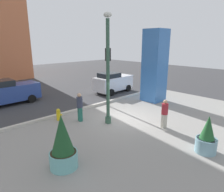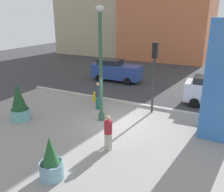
{
  "view_description": "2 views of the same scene",
  "coord_description": "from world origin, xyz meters",
  "px_view_note": "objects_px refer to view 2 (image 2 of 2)",
  "views": [
    {
      "loc": [
        -8.71,
        -8.34,
        4.74
      ],
      "look_at": [
        -1.03,
        -0.24,
        1.72
      ],
      "focal_mm": 32.19,
      "sensor_mm": 36.0,
      "label": 1
    },
    {
      "loc": [
        5.2,
        -11.15,
        5.84
      ],
      "look_at": [
        -0.63,
        0.35,
        1.45
      ],
      "focal_mm": 38.64,
      "sensor_mm": 36.0,
      "label": 2
    }
  ],
  "objects_px": {
    "pedestrian_by_curb": "(98,94)",
    "car_passing_lane": "(116,70)",
    "potted_plant_by_pillar": "(51,162)",
    "car_intersection": "(215,92)",
    "potted_plant_near_right": "(19,104)",
    "fire_hydrant": "(95,97)",
    "pedestrian_crossing": "(108,131)",
    "lamp_post": "(101,69)",
    "traffic_light_corner": "(154,66)",
    "art_pillar_blue": "(222,81)"
  },
  "relations": [
    {
      "from": "potted_plant_near_right",
      "to": "car_passing_lane",
      "type": "bearing_deg",
      "value": 83.59
    },
    {
      "from": "potted_plant_by_pillar",
      "to": "traffic_light_corner",
      "type": "relative_size",
      "value": 0.4
    },
    {
      "from": "potted_plant_near_right",
      "to": "traffic_light_corner",
      "type": "xyz_separation_m",
      "value": [
        6.45,
        4.52,
        1.96
      ]
    },
    {
      "from": "lamp_post",
      "to": "pedestrian_crossing",
      "type": "distance_m",
      "value": 3.88
    },
    {
      "from": "car_intersection",
      "to": "pedestrian_crossing",
      "type": "distance_m",
      "value": 8.89
    },
    {
      "from": "car_intersection",
      "to": "art_pillar_blue",
      "type": "bearing_deg",
      "value": -84.26
    },
    {
      "from": "potted_plant_by_pillar",
      "to": "car_passing_lane",
      "type": "bearing_deg",
      "value": 106.3
    },
    {
      "from": "car_intersection",
      "to": "pedestrian_crossing",
      "type": "xyz_separation_m",
      "value": [
        -3.72,
        -8.07,
        -0.05
      ]
    },
    {
      "from": "pedestrian_by_curb",
      "to": "car_passing_lane",
      "type": "bearing_deg",
      "value": 106.71
    },
    {
      "from": "potted_plant_near_right",
      "to": "pedestrian_crossing",
      "type": "distance_m",
      "value": 6.1
    },
    {
      "from": "potted_plant_by_pillar",
      "to": "pedestrian_crossing",
      "type": "height_order",
      "value": "potted_plant_by_pillar"
    },
    {
      "from": "art_pillar_blue",
      "to": "potted_plant_near_right",
      "type": "distance_m",
      "value": 10.86
    },
    {
      "from": "potted_plant_near_right",
      "to": "fire_hydrant",
      "type": "height_order",
      "value": "potted_plant_near_right"
    },
    {
      "from": "potted_plant_by_pillar",
      "to": "traffic_light_corner",
      "type": "bearing_deg",
      "value": 80.42
    },
    {
      "from": "potted_plant_by_pillar",
      "to": "car_passing_lane",
      "type": "height_order",
      "value": "car_passing_lane"
    },
    {
      "from": "potted_plant_by_pillar",
      "to": "car_intersection",
      "type": "bearing_deg",
      "value": 66.65
    },
    {
      "from": "traffic_light_corner",
      "to": "car_intersection",
      "type": "xyz_separation_m",
      "value": [
        3.34,
        2.95,
        -1.96
      ]
    },
    {
      "from": "potted_plant_by_pillar",
      "to": "traffic_light_corner",
      "type": "distance_m",
      "value": 8.26
    },
    {
      "from": "fire_hydrant",
      "to": "lamp_post",
      "type": "bearing_deg",
      "value": -52.26
    },
    {
      "from": "pedestrian_by_curb",
      "to": "potted_plant_near_right",
      "type": "bearing_deg",
      "value": -132.35
    },
    {
      "from": "traffic_light_corner",
      "to": "car_passing_lane",
      "type": "distance_m",
      "value": 8.06
    },
    {
      "from": "traffic_light_corner",
      "to": "car_passing_lane",
      "type": "xyz_separation_m",
      "value": [
        -5.3,
        5.75,
        -1.96
      ]
    },
    {
      "from": "art_pillar_blue",
      "to": "pedestrian_crossing",
      "type": "height_order",
      "value": "art_pillar_blue"
    },
    {
      "from": "art_pillar_blue",
      "to": "traffic_light_corner",
      "type": "distance_m",
      "value": 4.04
    },
    {
      "from": "potted_plant_near_right",
      "to": "potted_plant_by_pillar",
      "type": "bearing_deg",
      "value": -32.92
    },
    {
      "from": "lamp_post",
      "to": "pedestrian_by_curb",
      "type": "xyz_separation_m",
      "value": [
        -1.03,
        1.42,
        -2.05
      ]
    },
    {
      "from": "car_intersection",
      "to": "pedestrian_crossing",
      "type": "bearing_deg",
      "value": -114.76
    },
    {
      "from": "potted_plant_by_pillar",
      "to": "pedestrian_by_curb",
      "type": "xyz_separation_m",
      "value": [
        -1.94,
        6.82,
        0.3
      ]
    },
    {
      "from": "potted_plant_near_right",
      "to": "car_intersection",
      "type": "relative_size",
      "value": 0.55
    },
    {
      "from": "car_intersection",
      "to": "pedestrian_by_curb",
      "type": "relative_size",
      "value": 2.24
    },
    {
      "from": "art_pillar_blue",
      "to": "potted_plant_by_pillar",
      "type": "xyz_separation_m",
      "value": [
        -5.1,
        -6.43,
        -2.15
      ]
    },
    {
      "from": "lamp_post",
      "to": "art_pillar_blue",
      "type": "distance_m",
      "value": 6.1
    },
    {
      "from": "art_pillar_blue",
      "to": "traffic_light_corner",
      "type": "height_order",
      "value": "art_pillar_blue"
    },
    {
      "from": "fire_hydrant",
      "to": "car_passing_lane",
      "type": "relative_size",
      "value": 0.17
    },
    {
      "from": "car_intersection",
      "to": "pedestrian_by_curb",
      "type": "xyz_separation_m",
      "value": [
        -6.6,
        -3.98,
        0.03
      ]
    },
    {
      "from": "fire_hydrant",
      "to": "pedestrian_crossing",
      "type": "xyz_separation_m",
      "value": [
        3.77,
        -5.16,
        0.55
      ]
    },
    {
      "from": "lamp_post",
      "to": "fire_hydrant",
      "type": "height_order",
      "value": "lamp_post"
    },
    {
      "from": "fire_hydrant",
      "to": "car_intersection",
      "type": "distance_m",
      "value": 8.06
    },
    {
      "from": "car_intersection",
      "to": "traffic_light_corner",
      "type": "bearing_deg",
      "value": -138.52
    },
    {
      "from": "car_passing_lane",
      "to": "potted_plant_by_pillar",
      "type": "bearing_deg",
      "value": -73.7
    },
    {
      "from": "potted_plant_by_pillar",
      "to": "pedestrian_crossing",
      "type": "distance_m",
      "value": 2.89
    },
    {
      "from": "car_intersection",
      "to": "potted_plant_by_pillar",
      "type": "bearing_deg",
      "value": -113.35
    },
    {
      "from": "potted_plant_near_right",
      "to": "car_passing_lane",
      "type": "distance_m",
      "value": 10.34
    },
    {
      "from": "lamp_post",
      "to": "potted_plant_near_right",
      "type": "height_order",
      "value": "lamp_post"
    },
    {
      "from": "pedestrian_by_curb",
      "to": "car_intersection",
      "type": "bearing_deg",
      "value": 31.06
    },
    {
      "from": "art_pillar_blue",
      "to": "car_intersection",
      "type": "distance_m",
      "value": 4.78
    },
    {
      "from": "potted_plant_by_pillar",
      "to": "fire_hydrant",
      "type": "height_order",
      "value": "potted_plant_by_pillar"
    },
    {
      "from": "potted_plant_by_pillar",
      "to": "car_intersection",
      "type": "height_order",
      "value": "car_intersection"
    },
    {
      "from": "potted_plant_by_pillar",
      "to": "pedestrian_by_curb",
      "type": "height_order",
      "value": "pedestrian_by_curb"
    },
    {
      "from": "potted_plant_near_right",
      "to": "fire_hydrant",
      "type": "distance_m",
      "value": 5.14
    }
  ]
}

